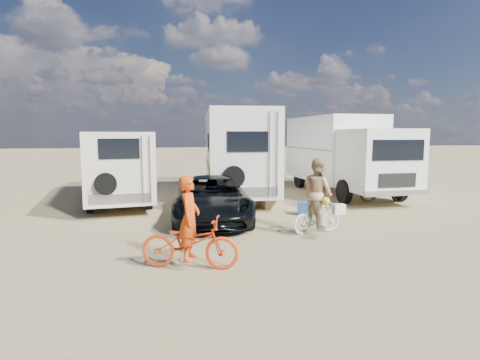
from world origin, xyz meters
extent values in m
plane|color=tan|center=(0.00, 0.00, 0.00)|extent=(140.00, 140.00, 0.00)
imported|color=black|center=(-2.20, 2.40, 0.67)|extent=(2.78, 5.05, 1.34)
imported|color=red|center=(-3.26, -1.85, 0.51)|extent=(2.04, 1.26, 1.01)
imported|color=beige|center=(0.28, 0.19, 0.44)|extent=(1.52, 0.74, 0.88)
imported|color=#D0410F|center=(-3.26, -1.85, 0.82)|extent=(0.57, 0.69, 1.64)
imported|color=tan|center=(0.28, 0.19, 0.91)|extent=(0.87, 1.02, 1.82)
imported|color=black|center=(4.79, 4.22, 0.50)|extent=(1.99, 1.05, 0.99)
cube|color=navy|center=(0.90, 2.56, 0.21)|extent=(0.62, 0.53, 0.42)
cube|color=#9B7752|center=(0.03, 3.88, 0.20)|extent=(0.59, 0.59, 0.40)
camera|label=1|loc=(-3.90, -9.40, 2.61)|focal=29.59mm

